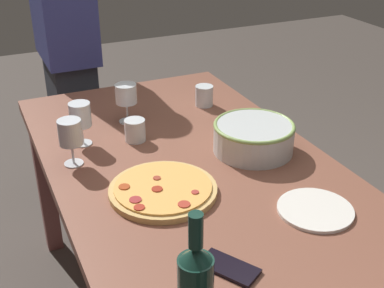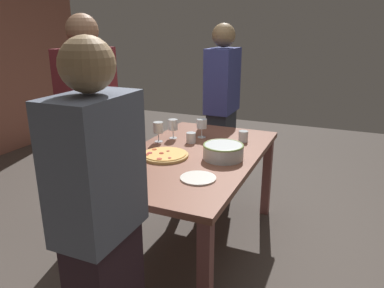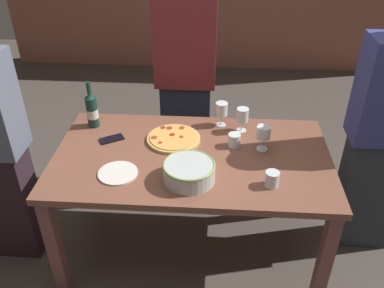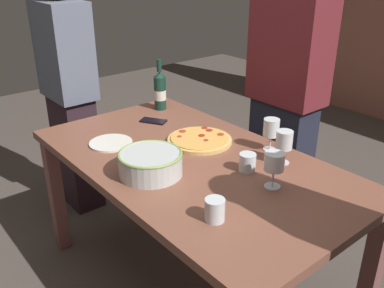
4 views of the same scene
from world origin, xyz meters
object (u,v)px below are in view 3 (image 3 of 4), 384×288
object	(u,v)px
wine_glass_far_left	(263,133)
cell_phone	(112,139)
dining_table	(192,168)
side_plate	(118,173)
person_guest_right	(384,135)
serving_bowl	(190,171)
cup_ceramic	(272,179)
person_host	(186,80)
wine_glass_by_bottle	(222,110)
cup_amber	(234,140)
wine_glass_near_pizza	(242,115)
pizza	(174,138)
wine_bottle	(92,110)

from	to	relation	value
wine_glass_far_left	cell_phone	world-z (taller)	wine_glass_far_left
dining_table	side_plate	size ratio (longest dim) A/B	7.42
side_plate	person_guest_right	xyz separation A→B (m)	(1.51, 0.37, 0.08)
serving_bowl	cell_phone	distance (m)	0.62
cup_ceramic	dining_table	bearing A→B (deg)	149.76
side_plate	person_host	distance (m)	1.04
wine_glass_far_left	wine_glass_by_bottle	bearing A→B (deg)	132.56
dining_table	cup_amber	distance (m)	0.30
dining_table	wine_glass_near_pizza	bearing A→B (deg)	44.83
pizza	wine_glass_by_bottle	world-z (taller)	wine_glass_by_bottle
person_host	wine_bottle	bearing A→B (deg)	-55.09
pizza	wine_bottle	xyz separation A→B (m)	(-0.53, 0.14, 0.10)
wine_glass_by_bottle	wine_glass_far_left	distance (m)	0.36
wine_glass_by_bottle	cell_phone	bearing A→B (deg)	-161.36
wine_glass_near_pizza	cup_amber	size ratio (longest dim) A/B	1.95
wine_bottle	wine_glass_far_left	distance (m)	1.08
wine_glass_near_pizza	dining_table	bearing A→B (deg)	-135.17
pizza	wine_bottle	distance (m)	0.56
pizza	person_guest_right	bearing A→B (deg)	0.47
cup_ceramic	side_plate	distance (m)	0.82
pizza	person_guest_right	world-z (taller)	person_guest_right
wine_glass_by_bottle	cup_ceramic	xyz separation A→B (m)	(0.27, -0.61, -0.06)
dining_table	cell_phone	distance (m)	0.53
wine_glass_near_pizza	wine_glass_by_bottle	bearing A→B (deg)	154.10
wine_bottle	cell_phone	world-z (taller)	wine_bottle
person_host	wine_glass_by_bottle	bearing A→B (deg)	24.06
wine_glass_near_pizza	wine_glass_by_bottle	xyz separation A→B (m)	(-0.13, 0.06, -0.00)
wine_bottle	wine_glass_by_bottle	xyz separation A→B (m)	(0.82, 0.07, -0.01)
wine_glass_by_bottle	serving_bowl	bearing A→B (deg)	-105.25
wine_bottle	cup_ceramic	distance (m)	1.21
pizza	person_host	size ratio (longest dim) A/B	0.19
person_host	serving_bowl	bearing A→B (deg)	-1.40
cup_amber	person_guest_right	size ratio (longest dim) A/B	0.05
dining_table	cup_amber	xyz separation A→B (m)	(0.24, 0.11, 0.13)
wine_glass_far_left	wine_bottle	bearing A→B (deg)	169.33
wine_glass_by_bottle	person_host	distance (m)	0.51
dining_table	wine_bottle	distance (m)	0.74
dining_table	cup_amber	bearing A→B (deg)	24.91
wine_glass_by_bottle	person_host	size ratio (longest dim) A/B	0.09
serving_bowl	wine_glass_by_bottle	bearing A→B (deg)	74.75
dining_table	side_plate	bearing A→B (deg)	-151.95
wine_bottle	cup_ceramic	world-z (taller)	wine_bottle
side_plate	person_guest_right	distance (m)	1.55
person_guest_right	dining_table	bearing A→B (deg)	0.00
serving_bowl	wine_glass_far_left	distance (m)	0.52
person_guest_right	side_plate	bearing A→B (deg)	5.53
side_plate	person_host	world-z (taller)	person_host
dining_table	cup_ceramic	xyz separation A→B (m)	(0.43, -0.25, 0.14)
wine_glass_far_left	cup_amber	bearing A→B (deg)	171.76
wine_glass_near_pizza	cup_ceramic	distance (m)	0.56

